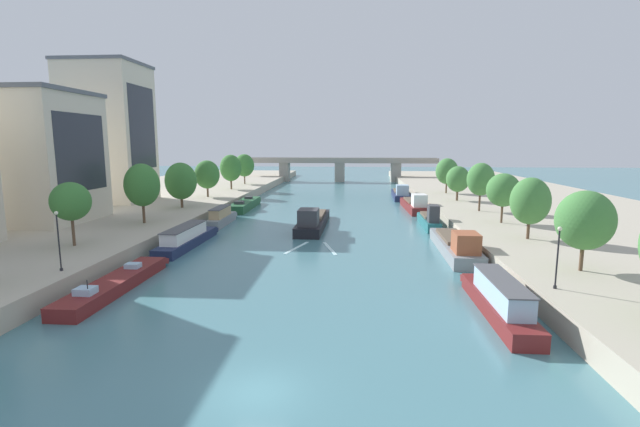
{
  "coord_description": "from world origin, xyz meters",
  "views": [
    {
      "loc": [
        4.27,
        -18.62,
        11.22
      ],
      "look_at": [
        0.0,
        37.42,
        2.4
      ],
      "focal_mm": 25.16,
      "sensor_mm": 36.0,
      "label": 1
    }
  ],
  "objects_px": {
    "moored_boat_left_midway": "(245,205)",
    "moored_boat_right_lone": "(415,205)",
    "moored_boat_right_near": "(401,194)",
    "tree_right_midway": "(458,179)",
    "tree_left_end_of_row": "(142,185)",
    "moored_boat_right_end": "(429,220)",
    "tree_right_far": "(585,220)",
    "moored_boat_left_end": "(221,217)",
    "tree_left_third": "(181,181)",
    "tree_right_end_of_row": "(503,190)",
    "barge_midriver": "(313,221)",
    "tree_right_past_mid": "(447,171)",
    "moored_boat_right_downstream": "(456,245)",
    "tree_right_second": "(530,201)",
    "bridge_far": "(340,167)",
    "tree_left_midway": "(244,165)",
    "tree_left_nearest": "(231,168)",
    "moored_boat_left_far": "(116,283)",
    "tree_left_far": "(71,202)",
    "moored_boat_left_second": "(187,238)",
    "lamppost_right_bank": "(558,255)",
    "moored_boat_right_gap_after": "(499,299)",
    "tree_right_nearest": "(481,179)",
    "tree_left_second": "(207,175)",
    "lamppost_left_bank": "(58,238)"
  },
  "relations": [
    {
      "from": "moored_boat_right_end",
      "to": "tree_left_nearest",
      "type": "height_order",
      "value": "tree_left_nearest"
    },
    {
      "from": "moored_boat_right_downstream",
      "to": "moored_boat_right_end",
      "type": "height_order",
      "value": "moored_boat_right_end"
    },
    {
      "from": "moored_boat_right_lone",
      "to": "tree_left_end_of_row",
      "type": "bearing_deg",
      "value": -145.98
    },
    {
      "from": "tree_left_third",
      "to": "tree_right_end_of_row",
      "type": "distance_m",
      "value": 44.9
    },
    {
      "from": "moored_boat_left_end",
      "to": "moored_boat_right_end",
      "type": "bearing_deg",
      "value": 0.02
    },
    {
      "from": "tree_right_far",
      "to": "tree_right_second",
      "type": "distance_m",
      "value": 11.54
    },
    {
      "from": "moored_boat_right_lone",
      "to": "tree_right_end_of_row",
      "type": "bearing_deg",
      "value": -69.62
    },
    {
      "from": "moored_boat_right_downstream",
      "to": "bridge_far",
      "type": "relative_size",
      "value": 0.27
    },
    {
      "from": "moored_boat_right_gap_after",
      "to": "barge_midriver",
      "type": "bearing_deg",
      "value": 116.79
    },
    {
      "from": "moored_boat_right_lone",
      "to": "tree_left_third",
      "type": "height_order",
      "value": "tree_left_third"
    },
    {
      "from": "tree_right_midway",
      "to": "bridge_far",
      "type": "relative_size",
      "value": 0.1
    },
    {
      "from": "tree_left_midway",
      "to": "tree_right_far",
      "type": "bearing_deg",
      "value": -58.42
    },
    {
      "from": "tree_right_far",
      "to": "tree_right_midway",
      "type": "relative_size",
      "value": 1.05
    },
    {
      "from": "tree_left_second",
      "to": "tree_left_end_of_row",
      "type": "bearing_deg",
      "value": -88.02
    },
    {
      "from": "moored_boat_right_near",
      "to": "tree_right_nearest",
      "type": "xyz_separation_m",
      "value": [
        8.28,
        -27.93,
        5.24
      ]
    },
    {
      "from": "tree_right_midway",
      "to": "tree_right_past_mid",
      "type": "relative_size",
      "value": 0.86
    },
    {
      "from": "tree_right_end_of_row",
      "to": "bridge_far",
      "type": "height_order",
      "value": "tree_right_end_of_row"
    },
    {
      "from": "moored_boat_right_end",
      "to": "tree_right_far",
      "type": "distance_m",
      "value": 27.28
    },
    {
      "from": "tree_right_end_of_row",
      "to": "tree_right_nearest",
      "type": "xyz_separation_m",
      "value": [
        -0.04,
        9.71,
        0.52
      ]
    },
    {
      "from": "moored_boat_right_near",
      "to": "tree_right_midway",
      "type": "xyz_separation_m",
      "value": [
        7.78,
        -16.11,
        4.34
      ]
    },
    {
      "from": "moored_boat_right_lone",
      "to": "moored_boat_left_far",
      "type": "bearing_deg",
      "value": -123.01
    },
    {
      "from": "moored_boat_left_midway",
      "to": "tree_right_second",
      "type": "bearing_deg",
      "value": -39.38
    },
    {
      "from": "tree_right_second",
      "to": "tree_right_nearest",
      "type": "distance_m",
      "value": 19.02
    },
    {
      "from": "moored_boat_left_end",
      "to": "bridge_far",
      "type": "height_order",
      "value": "bridge_far"
    },
    {
      "from": "moored_boat_right_lone",
      "to": "lamppost_right_bank",
      "type": "distance_m",
      "value": 46.34
    },
    {
      "from": "moored_boat_left_end",
      "to": "tree_right_far",
      "type": "height_order",
      "value": "tree_right_far"
    },
    {
      "from": "tree_right_nearest",
      "to": "tree_right_end_of_row",
      "type": "bearing_deg",
      "value": -89.74
    },
    {
      "from": "tree_left_far",
      "to": "tree_left_third",
      "type": "distance_m",
      "value": 25.58
    },
    {
      "from": "moored_boat_right_gap_after",
      "to": "tree_right_midway",
      "type": "xyz_separation_m",
      "value": [
        7.79,
        47.66,
        4.19
      ]
    },
    {
      "from": "moored_boat_left_second",
      "to": "moored_boat_left_end",
      "type": "xyz_separation_m",
      "value": [
        -0.14,
        13.44,
        0.07
      ]
    },
    {
      "from": "moored_boat_right_near",
      "to": "tree_right_far",
      "type": "distance_m",
      "value": 59.15
    },
    {
      "from": "moored_boat_right_end",
      "to": "tree_left_end_of_row",
      "type": "distance_m",
      "value": 36.93
    },
    {
      "from": "tree_left_end_of_row",
      "to": "bridge_far",
      "type": "height_order",
      "value": "tree_left_end_of_row"
    },
    {
      "from": "tree_left_midway",
      "to": "tree_right_nearest",
      "type": "distance_m",
      "value": 59.19
    },
    {
      "from": "tree_right_far",
      "to": "tree_right_second",
      "type": "bearing_deg",
      "value": 88.19
    },
    {
      "from": "moored_boat_right_near",
      "to": "moored_boat_right_end",
      "type": "bearing_deg",
      "value": -89.08
    },
    {
      "from": "moored_boat_right_lone",
      "to": "tree_right_nearest",
      "type": "bearing_deg",
      "value": -55.22
    },
    {
      "from": "moored_boat_left_midway",
      "to": "moored_boat_right_downstream",
      "type": "relative_size",
      "value": 0.96
    },
    {
      "from": "tree_right_far",
      "to": "moored_boat_left_end",
      "type": "bearing_deg",
      "value": 143.97
    },
    {
      "from": "lamppost_left_bank",
      "to": "bridge_far",
      "type": "relative_size",
      "value": 0.08
    },
    {
      "from": "tree_right_end_of_row",
      "to": "tree_left_second",
      "type": "bearing_deg",
      "value": 152.08
    },
    {
      "from": "tree_left_far",
      "to": "moored_boat_right_downstream",
      "type": "bearing_deg",
      "value": 9.55
    },
    {
      "from": "moored_boat_right_downstream",
      "to": "tree_right_far",
      "type": "xyz_separation_m",
      "value": [
        6.8,
        -11.34,
        4.58
      ]
    },
    {
      "from": "barge_midriver",
      "to": "tree_left_third",
      "type": "bearing_deg",
      "value": 163.11
    },
    {
      "from": "barge_midriver",
      "to": "tree_left_midway",
      "type": "xyz_separation_m",
      "value": [
        -20.5,
        45.76,
        5.09
      ]
    },
    {
      "from": "moored_boat_left_midway",
      "to": "moored_boat_right_lone",
      "type": "height_order",
      "value": "moored_boat_right_lone"
    },
    {
      "from": "tree_left_end_of_row",
      "to": "tree_right_second",
      "type": "bearing_deg",
      "value": -7.89
    },
    {
      "from": "moored_boat_left_end",
      "to": "tree_left_third",
      "type": "height_order",
      "value": "tree_left_third"
    },
    {
      "from": "moored_boat_right_lone",
      "to": "tree_left_end_of_row",
      "type": "distance_m",
      "value": 43.35
    },
    {
      "from": "bridge_far",
      "to": "tree_left_far",
      "type": "bearing_deg",
      "value": -103.36
    }
  ]
}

